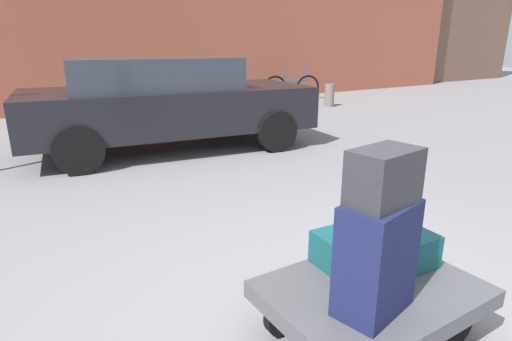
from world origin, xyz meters
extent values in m
plane|color=gray|center=(0.00, 0.00, 0.00)|extent=(60.00, 60.00, 0.00)
cube|color=#4C4C51|center=(0.00, 0.00, 0.29)|extent=(1.15, 0.84, 0.10)
cylinder|color=black|center=(0.39, 0.28, 0.12)|extent=(0.24, 0.06, 0.24)
cylinder|color=black|center=(0.39, -0.28, 0.12)|extent=(0.24, 0.06, 0.24)
cylinder|color=black|center=(-0.39, 0.28, 0.12)|extent=(0.24, 0.06, 0.24)
cube|color=#191E47|center=(-0.16, -0.14, 0.62)|extent=(0.44, 0.33, 0.57)
cube|color=#144C51|center=(0.18, 0.16, 0.44)|extent=(0.67, 0.49, 0.20)
cube|color=#2D2D33|center=(-0.16, -0.14, 1.04)|extent=(0.36, 0.25, 0.26)
cube|color=black|center=(0.72, 4.86, 0.64)|extent=(4.50, 2.34, 0.64)
cube|color=#2D333D|center=(0.47, 4.89, 1.19)|extent=(2.59, 1.88, 0.46)
cylinder|color=black|center=(2.24, 5.52, 0.32)|extent=(0.66, 0.30, 0.64)
cylinder|color=black|center=(2.02, 3.83, 0.32)|extent=(0.66, 0.30, 0.64)
cylinder|color=black|center=(-0.58, 5.88, 0.32)|extent=(0.66, 0.30, 0.64)
cylinder|color=black|center=(-0.80, 4.20, 0.32)|extent=(0.66, 0.30, 0.64)
torus|color=black|center=(5.53, 8.92, 0.36)|extent=(0.70, 0.28, 0.72)
torus|color=black|center=(6.52, 8.60, 0.36)|extent=(0.70, 0.28, 0.72)
cylinder|color=#194C8C|center=(6.02, 8.76, 0.56)|extent=(0.97, 0.35, 0.04)
cylinder|color=#194C8C|center=(5.83, 8.82, 0.71)|extent=(0.05, 0.05, 0.30)
cylinder|color=#194C8C|center=(6.45, 8.63, 0.76)|extent=(0.05, 0.05, 0.40)
cylinder|color=#72665B|center=(2.86, 7.04, 0.30)|extent=(0.25, 0.25, 0.60)
cylinder|color=#72665B|center=(4.07, 7.04, 0.30)|extent=(0.25, 0.25, 0.60)
cylinder|color=#72665B|center=(5.99, 7.04, 0.30)|extent=(0.25, 0.25, 0.60)
camera|label=1|loc=(-1.59, -1.34, 1.61)|focal=28.98mm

